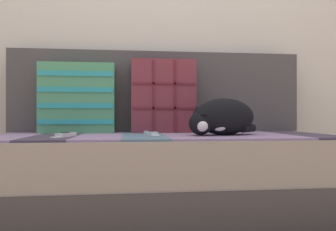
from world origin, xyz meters
TOP-DOWN VIEW (x-y plane):
  - ground_plane at (0.00, 0.00)m, footprint 14.00×14.00m
  - wall_behind at (0.00, 0.58)m, footprint 6.00×0.06m
  - couch at (0.00, 0.13)m, footprint 1.84×0.84m
  - sofa_backrest at (0.00, 0.48)m, footprint 1.81×0.14m
  - throw_pillow_quilted at (0.02, 0.33)m, footprint 0.38×0.14m
  - throw_pillow_striped at (-0.48, 0.33)m, footprint 0.42×0.14m
  - sleeping_cat at (0.29, 0.01)m, footprint 0.40×0.31m
  - game_remote_near at (-0.07, 0.06)m, footprint 0.08×0.20m
  - game_remote_far at (-0.48, -0.03)m, footprint 0.09×0.20m

SIDE VIEW (x-z plane):
  - ground_plane at x=0.00m, z-range 0.00..0.00m
  - couch at x=0.00m, z-range 0.00..0.40m
  - game_remote_near at x=-0.07m, z-range 0.41..0.43m
  - game_remote_far at x=-0.48m, z-range 0.41..0.43m
  - sleeping_cat at x=0.29m, z-range 0.40..0.59m
  - throw_pillow_striped at x=-0.48m, z-range 0.41..0.81m
  - throw_pillow_quilted at x=0.02m, z-range 0.41..0.84m
  - sofa_backrest at x=0.00m, z-range 0.41..0.91m
  - wall_behind at x=0.00m, z-range 0.00..2.50m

